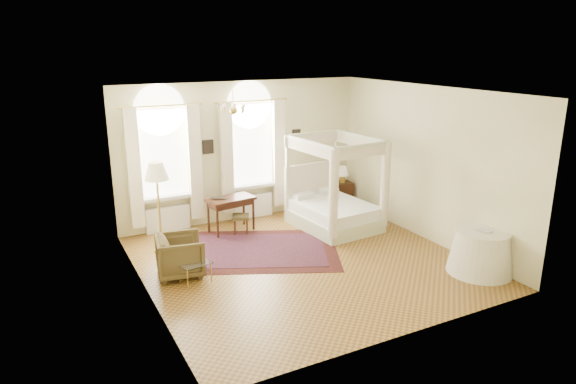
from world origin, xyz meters
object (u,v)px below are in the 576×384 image
coffee_table (195,265)px  floor_lamp (157,176)px  writing_desk (231,203)px  stool (241,218)px  armchair (180,256)px  canopy_bed (334,207)px  side_table (481,252)px  nightstand (343,194)px

coffee_table → floor_lamp: 2.13m
writing_desk → stool: size_ratio=2.33×
writing_desk → armchair: (-1.68, -1.73, -0.29)m
canopy_bed → stool: size_ratio=4.37×
side_table → armchair: bearing=153.8°
coffee_table → floor_lamp: (-0.18, 1.71, 1.27)m
canopy_bed → stool: 2.17m
armchair → stool: bearing=-40.9°
coffee_table → side_table: bearing=-22.8°
writing_desk → stool: writing_desk is taller
stool → coffee_table: stool is taller
nightstand → writing_desk: writing_desk is taller
nightstand → coffee_table: 5.50m
canopy_bed → stool: canopy_bed is taller
stool → side_table: size_ratio=0.40×
stool → side_table: side_table is taller
canopy_bed → armchair: bearing=-167.4°
armchair → floor_lamp: bearing=11.0°
coffee_table → stool: bearing=48.9°
canopy_bed → stool: (-2.07, 0.64, -0.13)m
nightstand → stool: 3.25m
armchair → side_table: bearing=-106.7°
stool → writing_desk: bearing=122.4°
stool → armchair: armchair is taller
floor_lamp → coffee_table: bearing=-84.1°
nightstand → side_table: (0.00, -4.64, 0.09)m
writing_desk → stool: bearing=-57.6°
floor_lamp → side_table: size_ratio=1.56×
stool → side_table: bearing=-51.3°
nightstand → coffee_table: (-4.85, -2.60, 0.02)m
writing_desk → stool: 0.42m
coffee_table → side_table: 5.26m
writing_desk → side_table: side_table is taller
stool → floor_lamp: size_ratio=0.26×
canopy_bed → nightstand: canopy_bed is taller
stool → armchair: 2.36m
canopy_bed → nightstand: (1.10, 1.32, -0.16)m
floor_lamp → side_table: 6.38m
armchair → canopy_bed: bearing=-68.0°
stool → floor_lamp: bearing=-173.4°
armchair → side_table: side_table is taller
nightstand → stool: (-3.17, -0.67, 0.03)m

